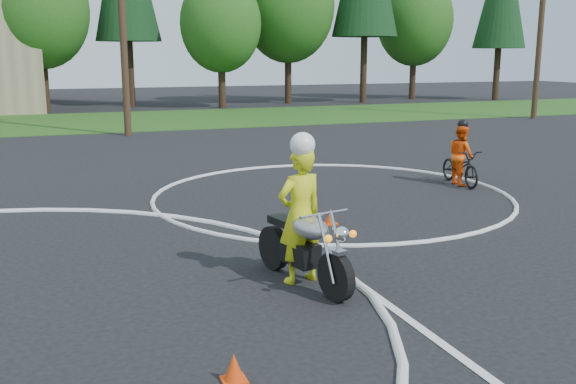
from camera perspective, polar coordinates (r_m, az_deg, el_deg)
name	(u,v)px	position (r m, az deg, el deg)	size (l,w,h in m)	color
grass_strip	(1,125)	(32.25, -24.16, 5.47)	(120.00, 10.00, 0.02)	#1E4714
course_markings	(66,276)	(9.89, -19.09, -7.05)	(19.05, 19.05, 0.12)	silver
primary_motorcycle	(305,246)	(8.87, 1.48, -4.83)	(0.79, 2.15, 1.14)	black
rider_primary_grp	(300,211)	(8.87, 1.09, -1.69)	(0.79, 0.61, 2.12)	#CCD716
rider_second_grp	(461,162)	(16.33, 15.11, 2.62)	(0.75, 1.73, 1.62)	black
traffic_cones	(25,358)	(7.20, -22.38, -13.53)	(15.78, 8.58, 0.30)	#E43D0C
utility_poles	(121,0)	(26.27, -14.60, 16.21)	(41.60, 1.12, 10.00)	#473321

